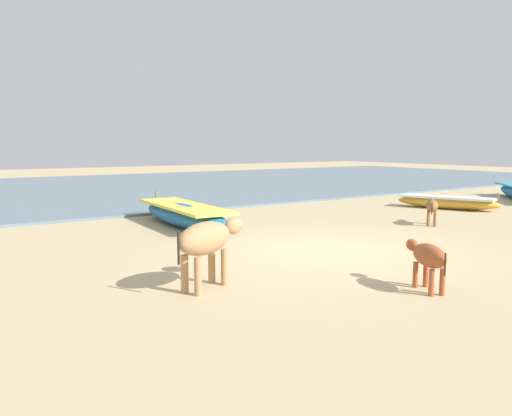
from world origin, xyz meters
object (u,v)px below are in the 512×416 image
object	(u,v)px
fishing_boat_1	(447,202)
cow_adult_tan	(207,240)
calf_near_rust	(428,257)
calf_far_brown	(432,207)
fishing_boat_0	(184,214)

from	to	relation	value
fishing_boat_1	cow_adult_tan	xyz separation A→B (m)	(-11.24, -3.75, 0.50)
calf_near_rust	calf_far_brown	distance (m)	6.53
fishing_boat_1	calf_far_brown	distance (m)	3.85
fishing_boat_1	cow_adult_tan	world-z (taller)	cow_adult_tan
fishing_boat_0	calf_near_rust	world-z (taller)	fishing_boat_0
fishing_boat_1	cow_adult_tan	bearing A→B (deg)	-92.28
fishing_boat_0	cow_adult_tan	xyz separation A→B (m)	(-2.37, -5.54, 0.42)
fishing_boat_0	calf_near_rust	bearing A→B (deg)	-174.43
calf_far_brown	calf_near_rust	bearing A→B (deg)	179.82
fishing_boat_0	calf_near_rust	distance (m)	7.50
fishing_boat_1	calf_far_brown	size ratio (longest dim) A/B	3.59
fishing_boat_0	cow_adult_tan	distance (m)	6.04
fishing_boat_1	cow_adult_tan	size ratio (longest dim) A/B	2.28
fishing_boat_0	calf_near_rust	xyz separation A→B (m)	(0.23, -7.50, 0.20)
fishing_boat_0	fishing_boat_1	xyz separation A→B (m)	(8.87, -1.79, -0.08)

